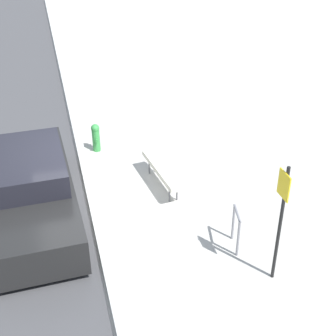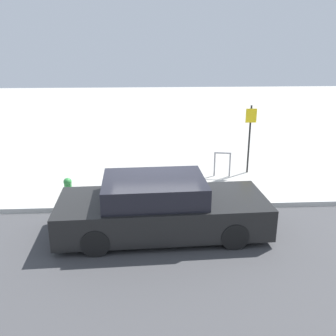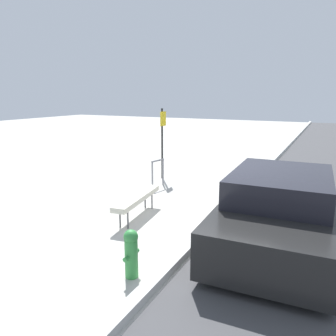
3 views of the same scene
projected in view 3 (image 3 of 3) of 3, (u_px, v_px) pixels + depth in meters
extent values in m
plane|color=#ADAAA3|center=(211.00, 227.00, 6.91)|extent=(60.00, 60.00, 0.00)
cube|color=#B7B7B2|center=(211.00, 224.00, 6.89)|extent=(60.00, 0.20, 0.13)
cylinder|color=#515156|center=(128.00, 219.00, 6.77)|extent=(0.04, 0.04, 0.40)
cylinder|color=#515156|center=(152.00, 201.00, 7.96)|extent=(0.04, 0.04, 0.40)
cylinder|color=#515156|center=(120.00, 218.00, 6.83)|extent=(0.04, 0.04, 0.40)
cylinder|color=#515156|center=(145.00, 200.00, 8.02)|extent=(0.04, 0.04, 0.40)
cube|color=beige|center=(137.00, 198.00, 7.34)|extent=(1.89, 0.55, 0.11)
cylinder|color=gray|center=(152.00, 175.00, 9.67)|extent=(0.05, 0.05, 0.80)
cylinder|color=gray|center=(163.00, 172.00, 10.05)|extent=(0.05, 0.05, 0.80)
cylinder|color=gray|center=(158.00, 161.00, 9.77)|extent=(0.55, 0.16, 0.05)
cylinder|color=black|center=(162.00, 144.00, 10.68)|extent=(0.06, 0.06, 2.30)
cube|color=yellow|center=(163.00, 119.00, 10.48)|extent=(0.36, 0.02, 0.46)
cylinder|color=#338C3F|center=(131.00, 259.00, 4.94)|extent=(0.20, 0.20, 0.60)
sphere|color=#338C3F|center=(131.00, 237.00, 4.86)|extent=(0.22, 0.22, 0.22)
cylinder|color=#338C3F|center=(126.00, 259.00, 4.80)|extent=(0.08, 0.07, 0.07)
cylinder|color=#338C3F|center=(136.00, 251.00, 5.05)|extent=(0.08, 0.07, 0.07)
cylinder|color=black|center=(248.00, 196.00, 7.99)|extent=(0.61, 0.20, 0.60)
cylinder|color=black|center=(327.00, 206.00, 7.28)|extent=(0.61, 0.20, 0.60)
cylinder|color=black|center=(213.00, 245.00, 5.38)|extent=(0.61, 0.20, 0.60)
cylinder|color=black|center=(331.00, 268.00, 4.68)|extent=(0.61, 0.20, 0.60)
cube|color=black|center=(280.00, 213.00, 6.29)|extent=(4.80, 2.07, 0.72)
cube|color=black|center=(281.00, 186.00, 5.99)|extent=(2.34, 1.78, 0.51)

